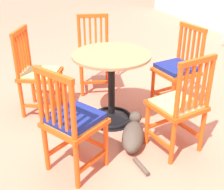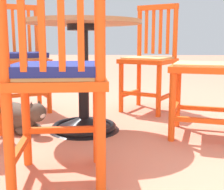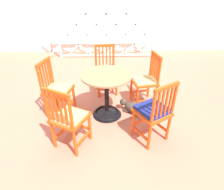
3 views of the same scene
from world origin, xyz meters
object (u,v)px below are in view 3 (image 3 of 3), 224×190
object	(u,v)px
orange_chair_near_fence	(146,81)
orange_chair_by_planter	(57,90)
cafe_table	(107,100)
tabby_cat	(135,108)
orange_chair_at_corner	(69,119)
orange_chair_tucked_in	(106,71)
orange_chair_facing_out	(153,112)

from	to	relation	value
orange_chair_near_fence	orange_chair_by_planter	bearing A→B (deg)	-170.17
cafe_table	tabby_cat	world-z (taller)	cafe_table
orange_chair_at_corner	tabby_cat	xyz separation A→B (m)	(0.94, 0.68, -0.34)
orange_chair_tucked_in	tabby_cat	world-z (taller)	orange_chair_tucked_in
cafe_table	orange_chair_by_planter	bearing A→B (deg)	173.63
orange_chair_by_planter	tabby_cat	world-z (taller)	orange_chair_by_planter
orange_chair_tucked_in	tabby_cat	distance (m)	0.94
cafe_table	orange_chair_near_fence	distance (m)	0.78
orange_chair_facing_out	tabby_cat	distance (m)	0.71
orange_chair_tucked_in	orange_chair_by_planter	bearing A→B (deg)	-139.12
orange_chair_near_fence	tabby_cat	xyz separation A→B (m)	(-0.22, -0.31, -0.34)
orange_chair_tucked_in	orange_chair_by_planter	size ratio (longest dim) A/B	1.00
cafe_table	orange_chair_by_planter	size ratio (longest dim) A/B	0.83
orange_chair_tucked_in	tabby_cat	size ratio (longest dim) A/B	1.28
orange_chair_at_corner	tabby_cat	distance (m)	1.21
cafe_table	orange_chair_facing_out	bearing A→B (deg)	-42.94
tabby_cat	orange_chair_at_corner	bearing A→B (deg)	-144.07
orange_chair_tucked_in	orange_chair_at_corner	xyz separation A→B (m)	(-0.48, -1.42, -0.01)
orange_chair_near_fence	orange_chair_at_corner	world-z (taller)	same
orange_chair_tucked_in	orange_chair_at_corner	bearing A→B (deg)	-108.46
orange_chair_by_planter	tabby_cat	distance (m)	1.30
orange_chair_near_fence	orange_chair_at_corner	distance (m)	1.53
cafe_table	tabby_cat	bearing A→B (deg)	4.01
orange_chair_near_fence	orange_chair_by_planter	distance (m)	1.50
orange_chair_tucked_in	orange_chair_by_planter	world-z (taller)	same
orange_chair_at_corner	cafe_table	bearing A→B (deg)	53.58
orange_chair_near_fence	orange_chair_tucked_in	bearing A→B (deg)	147.96
orange_chair_by_planter	cafe_table	bearing A→B (deg)	-6.37
orange_chair_by_planter	tabby_cat	xyz separation A→B (m)	(1.26, -0.06, -0.34)
cafe_table	orange_chair_by_planter	xyz separation A→B (m)	(-0.79, 0.09, 0.15)
orange_chair_by_planter	orange_chair_at_corner	xyz separation A→B (m)	(0.31, -0.74, 0.00)
orange_chair_at_corner	orange_chair_by_planter	bearing A→B (deg)	113.00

